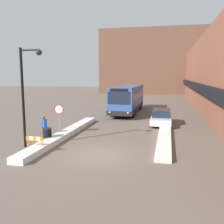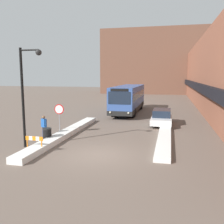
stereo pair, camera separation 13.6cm
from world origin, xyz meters
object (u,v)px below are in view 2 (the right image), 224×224
Objects in this scene: trash_bin at (47,135)px; pedestrian at (44,125)px; construction_barricade at (34,141)px; street_lamp at (26,86)px; parked_car_front at (162,117)px; stop_sign at (59,112)px; city_bus at (128,98)px.

pedestrian is at bearing 128.49° from trash_bin.
street_lamp is at bearing 135.31° from construction_barricade.
construction_barricade is at bearing -81.00° from trash_bin.
trash_bin is at bearing 69.35° from street_lamp.
construction_barricade is at bearing -44.69° from street_lamp.
construction_barricade is at bearing -124.29° from parked_car_front.
parked_car_front is 10.80m from trash_bin.
street_lamp is 5.55× the size of construction_barricade.
pedestrian reaches higher than trash_bin.
stop_sign is 2.65m from trash_bin.
stop_sign is 4.75m from construction_barricade.
parked_car_front is at bearing 49.99° from street_lamp.
parked_car_front is at bearing -57.69° from city_bus.
parked_car_front is 9.40m from stop_sign.
parked_car_front is 4.82× the size of trash_bin.
parked_car_front is at bearing 70.94° from pedestrian.
trash_bin is (0.19, -2.36, -1.18)m from stop_sign.
parked_car_front is (4.19, -6.62, -1.05)m from city_bus.
construction_barricade is (1.06, -3.14, -0.31)m from pedestrian.
city_bus is at bearing 122.31° from parked_car_front.
city_bus reaches higher than stop_sign.
city_bus is 17.07m from construction_barricade.
construction_barricade is at bearing -99.34° from city_bus.
city_bus is 12.64m from stop_sign.
construction_barricade is (0.54, -4.61, -0.99)m from stop_sign.
street_lamp reaches higher than city_bus.
pedestrian is at bearing -109.30° from stop_sign.
street_lamp is 3.37m from construction_barricade.
street_lamp is at bearing -55.81° from pedestrian.
stop_sign is at bearing 96.73° from construction_barricade.
pedestrian is at bearing 94.63° from street_lamp.
pedestrian is (-8.01, -7.06, 0.29)m from parked_car_front.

